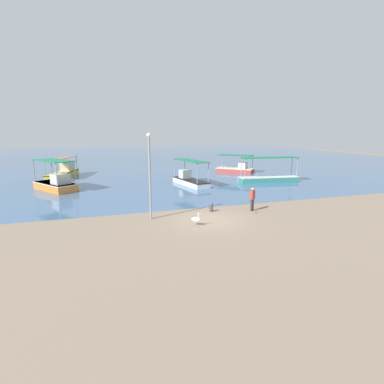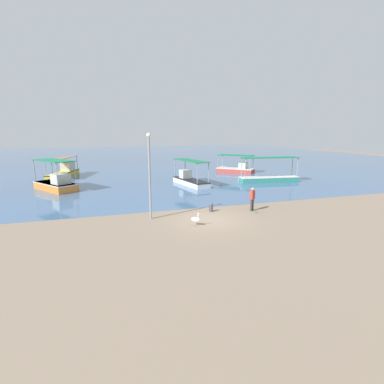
{
  "view_description": "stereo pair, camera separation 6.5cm",
  "coord_description": "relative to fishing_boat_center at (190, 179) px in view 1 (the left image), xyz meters",
  "views": [
    {
      "loc": [
        -6.73,
        -17.33,
        5.66
      ],
      "look_at": [
        0.34,
        4.74,
        0.88
      ],
      "focal_mm": 28.0,
      "sensor_mm": 36.0,
      "label": 1
    },
    {
      "loc": [
        -6.67,
        -17.35,
        5.66
      ],
      "look_at": [
        0.34,
        4.74,
        0.88
      ],
      "focal_mm": 28.0,
      "sensor_mm": 36.0,
      "label": 2
    }
  ],
  "objects": [
    {
      "name": "fisherman_standing",
      "position": [
        1.12,
        -11.41,
        0.34
      ],
      "size": [
        0.45,
        0.41,
        1.69
      ],
      "color": "#3D3135",
      "rests_on": "ground"
    },
    {
      "name": "harbor_water",
      "position": [
        -2.61,
        35.43,
        -0.57
      ],
      "size": [
        110.0,
        90.0,
        0.0
      ],
      "primitive_type": "cube",
      "color": "#43628A",
      "rests_on": "ground"
    },
    {
      "name": "fishing_boat_outer",
      "position": [
        8.95,
        -1.01,
        -0.06
      ],
      "size": [
        6.78,
        2.25,
        2.75
      ],
      "color": "teal",
      "rests_on": "harbor_water"
    },
    {
      "name": "fishing_boat_far_left",
      "position": [
        8.98,
        7.31,
        -0.04
      ],
      "size": [
        4.99,
        4.86,
        2.35
      ],
      "color": "#CA4135",
      "rests_on": "harbor_water"
    },
    {
      "name": "fishing_boat_near_right",
      "position": [
        -13.14,
        0.96,
        0.09
      ],
      "size": [
        4.42,
        5.22,
        2.9
      ],
      "color": "orange",
      "rests_on": "harbor_water"
    },
    {
      "name": "ground",
      "position": [
        -2.61,
        -12.57,
        -0.57
      ],
      "size": [
        120.0,
        120.0,
        0.0
      ],
      "primitive_type": "plane",
      "color": "#826F5C"
    },
    {
      "name": "pelican",
      "position": [
        -3.78,
        -13.41,
        -0.2
      ],
      "size": [
        0.65,
        0.65,
        0.8
      ],
      "color": "#E0997A",
      "rests_on": "ground"
    },
    {
      "name": "glass_bottle",
      "position": [
        1.03,
        -12.11,
        -0.46
      ],
      "size": [
        0.07,
        0.07,
        0.27
      ],
      "color": "#3F7F4C",
      "rests_on": "ground"
    },
    {
      "name": "mooring_bollard",
      "position": [
        -1.77,
        -10.74,
        -0.22
      ],
      "size": [
        0.3,
        0.3,
        0.66
      ],
      "color": "#47474C",
      "rests_on": "ground"
    },
    {
      "name": "lamp_post",
      "position": [
        -6.15,
        -11.2,
        2.54
      ],
      "size": [
        0.28,
        0.28,
        5.51
      ],
      "color": "gray",
      "rests_on": "ground"
    },
    {
      "name": "fishing_boat_far_right",
      "position": [
        -13.27,
        9.9,
        0.07
      ],
      "size": [
        3.48,
        6.94,
        2.4
      ],
      "color": "gold",
      "rests_on": "harbor_water"
    },
    {
      "name": "fishing_boat_center",
      "position": [
        0.0,
        0.0,
        0.0
      ],
      "size": [
        2.6,
        5.79,
        2.6
      ],
      "color": "white",
      "rests_on": "harbor_water"
    }
  ]
}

